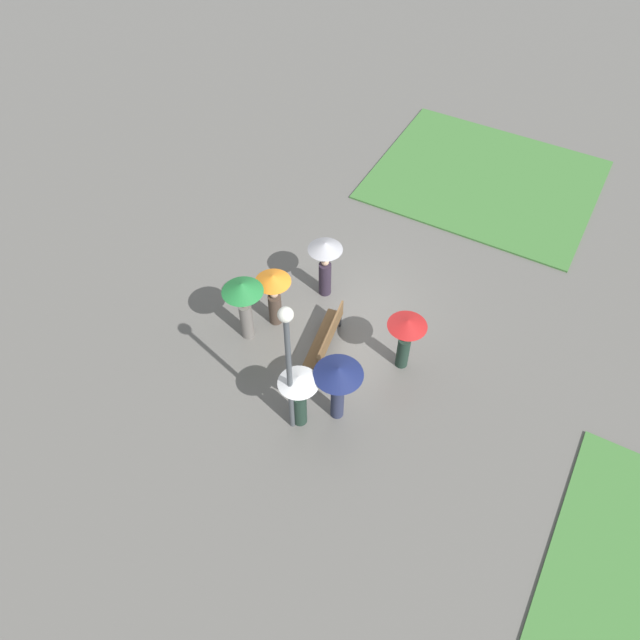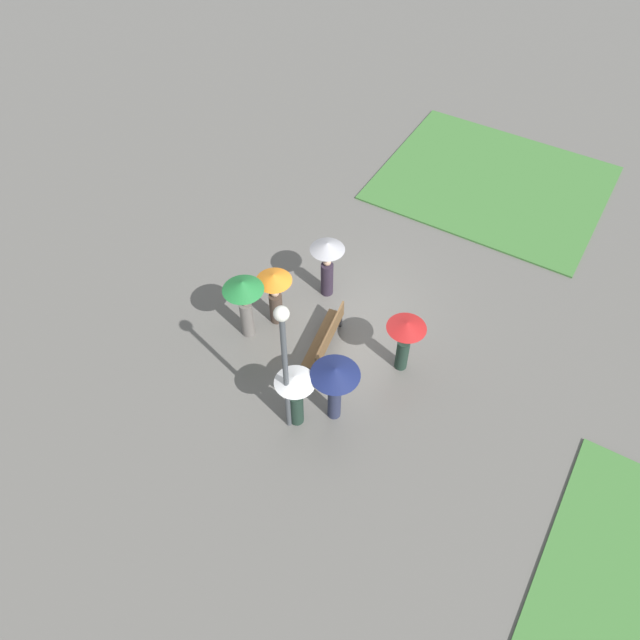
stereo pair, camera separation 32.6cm
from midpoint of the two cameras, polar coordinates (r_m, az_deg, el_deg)
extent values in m
plane|color=#66635E|center=(17.11, 3.17, 0.65)|extent=(90.00, 90.00, 0.00)
cube|color=#427A38|center=(22.13, 15.92, 11.98)|extent=(6.13, 7.12, 0.06)
cube|color=brown|center=(15.95, 0.88, -1.70)|extent=(2.04, 0.75, 0.05)
cube|color=brown|center=(15.72, 1.50, -1.31)|extent=(1.97, 0.39, 0.45)
cube|color=#232326|center=(16.67, 1.95, 0.05)|extent=(0.14, 0.39, 0.40)
cube|color=#232326|center=(15.62, -0.29, -4.61)|extent=(0.14, 0.39, 0.40)
cylinder|color=#474C51|center=(13.42, -2.44, -5.25)|extent=(0.12, 0.12, 3.81)
sphere|color=white|center=(11.80, -2.76, 0.57)|extent=(0.32, 0.32, 0.32)
cylinder|color=#282D47|center=(14.71, 1.96, -7.50)|extent=(0.41, 0.41, 1.05)
sphere|color=tan|center=(14.19, 2.02, -6.10)|extent=(0.22, 0.22, 0.22)
cylinder|color=#4C4C4F|center=(13.95, 2.06, -5.44)|extent=(0.02, 0.02, 0.35)
cone|color=navy|center=(13.72, 2.09, -4.75)|extent=(1.14, 1.14, 0.23)
cylinder|color=#1E3328|center=(14.63, -1.53, -8.07)|extent=(0.44, 0.44, 1.01)
sphere|color=tan|center=(14.13, -1.58, -6.75)|extent=(0.20, 0.20, 0.20)
cylinder|color=#4C4C4F|center=(13.90, -1.61, -6.11)|extent=(0.02, 0.02, 0.35)
cone|color=white|center=(13.67, -1.63, -5.45)|extent=(0.94, 0.94, 0.21)
cylinder|color=#2D2333|center=(17.22, 1.19, 3.78)|extent=(0.49, 0.49, 1.07)
sphere|color=tan|center=(16.77, 1.22, 5.32)|extent=(0.22, 0.22, 0.22)
cylinder|color=#4C4C4F|center=(16.57, 1.24, 6.03)|extent=(0.02, 0.02, 0.35)
cone|color=gray|center=(16.38, 1.25, 6.76)|extent=(0.94, 0.94, 0.23)
cylinder|color=slate|center=(16.28, -6.11, 0.09)|extent=(0.39, 0.39, 1.13)
sphere|color=tan|center=(15.79, -6.31, 1.66)|extent=(0.20, 0.20, 0.20)
cylinder|color=#4C4C4F|center=(15.59, -6.39, 2.33)|extent=(0.02, 0.02, 0.35)
cone|color=#237A38|center=(15.37, -6.49, 3.12)|extent=(1.05, 1.05, 0.27)
cylinder|color=#1E3328|center=(15.72, 8.11, -3.12)|extent=(0.36, 0.36, 0.97)
sphere|color=tan|center=(15.27, 8.34, -1.79)|extent=(0.19, 0.19, 0.19)
cylinder|color=#4C4C4F|center=(15.06, 8.46, -1.15)|extent=(0.02, 0.02, 0.35)
cone|color=red|center=(14.85, 8.58, -0.48)|extent=(0.97, 0.97, 0.20)
cylinder|color=#47382D|center=(16.60, -3.47, 1.11)|extent=(0.41, 0.41, 0.95)
sphere|color=tan|center=(16.16, -3.57, 2.49)|extent=(0.22, 0.22, 0.22)
cylinder|color=#4C4C4F|center=(15.96, -3.62, 3.19)|extent=(0.02, 0.02, 0.35)
cone|color=orange|center=(15.76, -3.67, 3.89)|extent=(0.94, 0.94, 0.21)
camera|label=1|loc=(0.16, -89.41, 0.69)|focal=35.00mm
camera|label=2|loc=(0.16, 90.59, -0.69)|focal=35.00mm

